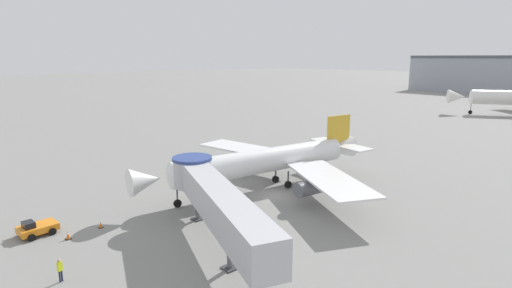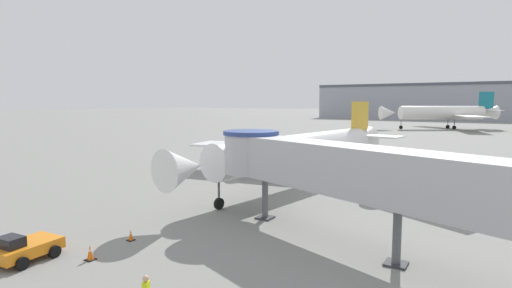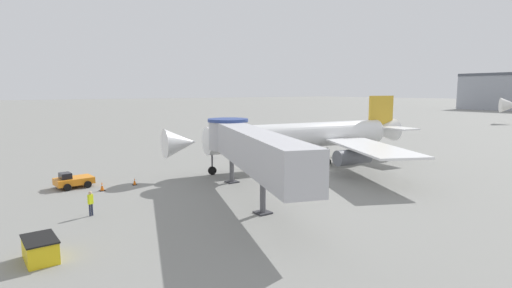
{
  "view_description": "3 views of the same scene",
  "coord_description": "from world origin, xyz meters",
  "views": [
    {
      "loc": [
        32.46,
        -31.9,
        16.28
      ],
      "look_at": [
        -5.69,
        1.98,
        5.11
      ],
      "focal_mm": 28.0,
      "sensor_mm": 36.0,
      "label": 1
    },
    {
      "loc": [
        14.03,
        -34.99,
        8.33
      ],
      "look_at": [
        -8.46,
        1.27,
        3.79
      ],
      "focal_mm": 28.0,
      "sensor_mm": 36.0,
      "label": 2
    },
    {
      "loc": [
        32.71,
        -31.61,
        9.06
      ],
      "look_at": [
        -4.41,
        -4.93,
        2.89
      ],
      "focal_mm": 28.0,
      "sensor_mm": 36.0,
      "label": 3
    }
  ],
  "objects": [
    {
      "name": "pushback_tug_orange",
      "position": [
        -7.06,
        -24.2,
        0.66
      ],
      "size": [
        2.63,
        3.41,
        1.47
      ],
      "rotation": [
        0.0,
        0.0,
        0.08
      ],
      "color": "orange",
      "rests_on": "ground_plane"
    },
    {
      "name": "terminal_building",
      "position": [
        -0.38,
        175.0,
        8.46
      ],
      "size": [
        136.29,
        28.14,
        16.89
      ],
      "color": "#999EA8",
      "rests_on": "ground_plane"
    },
    {
      "name": "traffic_cone_near_nose",
      "position": [
        -4.65,
        -19.18,
        0.32
      ],
      "size": [
        0.4,
        0.4,
        0.67
      ],
      "color": "black",
      "rests_on": "ground_plane"
    },
    {
      "name": "main_airplane",
      "position": [
        -2.56,
        1.38,
        3.56
      ],
      "size": [
        32.4,
        31.79,
        8.34
      ],
      "rotation": [
        0.0,
        0.0,
        -0.15
      ],
      "color": "white",
      "rests_on": "ground_plane"
    },
    {
      "name": "background_jet_teal_tail",
      "position": [
        -1.44,
        98.87,
        4.96
      ],
      "size": [
        33.05,
        32.07,
        11.35
      ],
      "rotation": [
        0.0,
        0.0,
        -0.96
      ],
      "color": "white",
      "rests_on": "ground_plane"
    },
    {
      "name": "traffic_cone_apron_front",
      "position": [
        -4.12,
        -22.35,
        0.39
      ],
      "size": [
        0.5,
        0.5,
        0.81
      ],
      "color": "black",
      "rests_on": "ground_plane"
    },
    {
      "name": "traffic_cone_port_wing",
      "position": [
        -15.79,
        1.37,
        0.29
      ],
      "size": [
        0.37,
        0.37,
        0.61
      ],
      "color": "black",
      "rests_on": "ground_plane"
    },
    {
      "name": "jet_bridge",
      "position": [
        5.54,
        -12.98,
        4.52
      ],
      "size": [
        21.45,
        10.03,
        6.21
      ],
      "rotation": [
        0.0,
        0.0,
        -0.34
      ],
      "color": "#B7B7BC",
      "rests_on": "ground_plane"
    },
    {
      "name": "ground_plane",
      "position": [
        0.0,
        0.0,
        0.0
      ],
      "size": [
        800.0,
        800.0,
        0.0
      ],
      "primitive_type": "plane",
      "color": "gray"
    }
  ]
}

